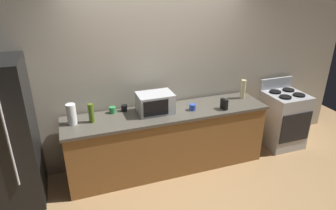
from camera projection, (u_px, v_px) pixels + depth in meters
name	position (u px, v px, depth m)	size (l,w,h in m)	color
ground_plane	(178.00, 182.00, 4.04)	(8.00, 8.00, 0.00)	#A87F51
back_wall	(158.00, 72.00, 4.21)	(6.40, 0.10, 2.70)	#B2A893
counter_run	(168.00, 140.00, 4.21)	(2.84, 0.64, 0.90)	brown
refrigerator	(2.00, 136.00, 3.40)	(0.72, 0.73, 1.80)	black
stove_range	(283.00, 119.00, 4.82)	(0.60, 0.61, 1.08)	#B7BABF
microwave	(155.00, 103.00, 3.97)	(0.48, 0.35, 0.27)	#B7BABF
paper_towel_roll	(72.00, 114.00, 3.64)	(0.12, 0.12, 0.27)	white
cordless_phone	(224.00, 104.00, 4.08)	(0.05, 0.11, 0.15)	black
bottle_olive_oil	(91.00, 113.00, 3.69)	(0.07, 0.07, 0.25)	#4C6B19
bottle_hand_soap	(243.00, 89.00, 4.43)	(0.07, 0.07, 0.29)	beige
mug_green	(113.00, 110.00, 3.98)	(0.09, 0.09, 0.09)	#2D8C47
mug_blue	(193.00, 107.00, 4.07)	(0.09, 0.09, 0.09)	#2D4CB2
mug_black	(124.00, 108.00, 4.04)	(0.08, 0.08, 0.09)	black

